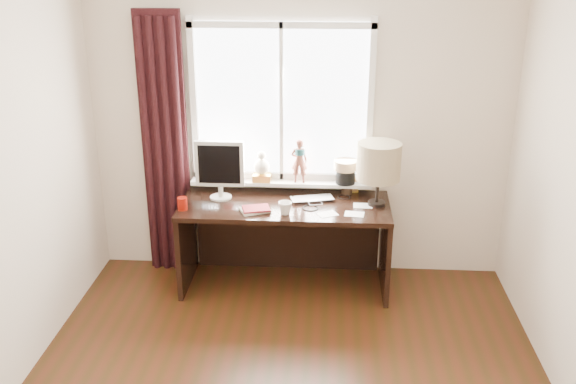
# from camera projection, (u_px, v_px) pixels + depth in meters

# --- Properties ---
(wall_back) EXTENTS (3.50, 0.00, 2.60)m
(wall_back) POSITION_uv_depth(u_px,v_px,m) (300.00, 126.00, 5.34)
(wall_back) COLOR beige
(wall_back) RESTS_ON ground
(laptop) EXTENTS (0.39, 0.30, 0.03)m
(laptop) POSITION_uv_depth(u_px,v_px,m) (312.00, 199.00, 5.26)
(laptop) COLOR silver
(laptop) RESTS_ON desk
(mug) EXTENTS (0.15, 0.14, 0.11)m
(mug) POSITION_uv_depth(u_px,v_px,m) (285.00, 208.00, 4.98)
(mug) COLOR white
(mug) RESTS_ON desk
(red_cup) EXTENTS (0.08, 0.08, 0.10)m
(red_cup) POSITION_uv_depth(u_px,v_px,m) (182.00, 204.00, 5.06)
(red_cup) COLOR #7A0C03
(red_cup) RESTS_ON desk
(window) EXTENTS (1.52, 0.23, 1.40)m
(window) POSITION_uv_depth(u_px,v_px,m) (284.00, 127.00, 5.29)
(window) COLOR white
(window) RESTS_ON ground
(curtain) EXTENTS (0.38, 0.09, 2.25)m
(curtain) POSITION_uv_depth(u_px,v_px,m) (165.00, 148.00, 5.38)
(curtain) COLOR black
(curtain) RESTS_ON floor
(desk) EXTENTS (1.70, 0.70, 0.75)m
(desk) POSITION_uv_depth(u_px,v_px,m) (286.00, 226.00, 5.37)
(desk) COLOR black
(desk) RESTS_ON floor
(monitor) EXTENTS (0.40, 0.18, 0.49)m
(monitor) POSITION_uv_depth(u_px,v_px,m) (220.00, 166.00, 5.21)
(monitor) COLOR beige
(monitor) RESTS_ON desk
(notebook_stack) EXTENTS (0.27, 0.24, 0.03)m
(notebook_stack) POSITION_uv_depth(u_px,v_px,m) (255.00, 209.00, 5.04)
(notebook_stack) COLOR beige
(notebook_stack) RESTS_ON desk
(brush_holder) EXTENTS (0.09, 0.09, 0.25)m
(brush_holder) POSITION_uv_depth(u_px,v_px,m) (347.00, 187.00, 5.38)
(brush_holder) COLOR black
(brush_holder) RESTS_ON desk
(icon_frame) EXTENTS (0.10, 0.03, 0.13)m
(icon_frame) POSITION_uv_depth(u_px,v_px,m) (353.00, 185.00, 5.41)
(icon_frame) COLOR gold
(icon_frame) RESTS_ON desk
(table_lamp) EXTENTS (0.35, 0.35, 0.52)m
(table_lamp) POSITION_uv_depth(u_px,v_px,m) (379.00, 162.00, 5.04)
(table_lamp) COLOR black
(table_lamp) RESTS_ON desk
(loose_papers) EXTENTS (0.45, 0.33, 0.00)m
(loose_papers) POSITION_uv_depth(u_px,v_px,m) (348.00, 211.00, 5.05)
(loose_papers) COLOR white
(loose_papers) RESTS_ON desk
(desk_cables) EXTENTS (0.54, 0.42, 0.01)m
(desk_cables) POSITION_uv_depth(u_px,v_px,m) (317.00, 203.00, 5.21)
(desk_cables) COLOR black
(desk_cables) RESTS_ON desk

